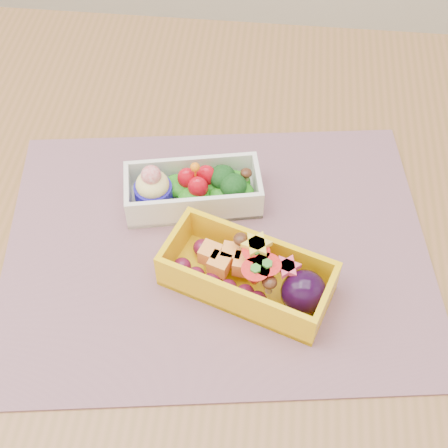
# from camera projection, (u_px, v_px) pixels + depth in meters

# --- Properties ---
(ground) EXTENTS (3.00, 3.00, 0.00)m
(ground) POSITION_uv_depth(u_px,v_px,m) (246.00, 448.00, 1.31)
(ground) COLOR olive
(table) EXTENTS (1.20, 0.80, 0.75)m
(table) POSITION_uv_depth(u_px,v_px,m) (259.00, 275.00, 0.80)
(table) COLOR brown
(table) RESTS_ON ground
(placemat) EXTENTS (0.52, 0.43, 0.00)m
(placemat) POSITION_uv_depth(u_px,v_px,m) (217.00, 248.00, 0.70)
(placemat) COLOR #8B6065
(placemat) RESTS_ON table
(bento_white) EXTENTS (0.17, 0.10, 0.06)m
(bento_white) POSITION_uv_depth(u_px,v_px,m) (192.00, 190.00, 0.73)
(bento_white) COLOR silver
(bento_white) RESTS_ON placemat
(bento_yellow) EXTENTS (0.19, 0.13, 0.06)m
(bento_yellow) POSITION_uv_depth(u_px,v_px,m) (251.00, 274.00, 0.65)
(bento_yellow) COLOR yellow
(bento_yellow) RESTS_ON placemat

